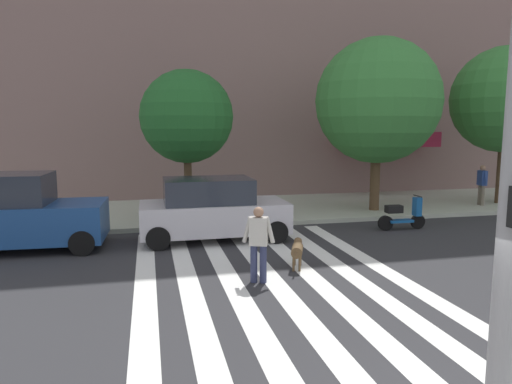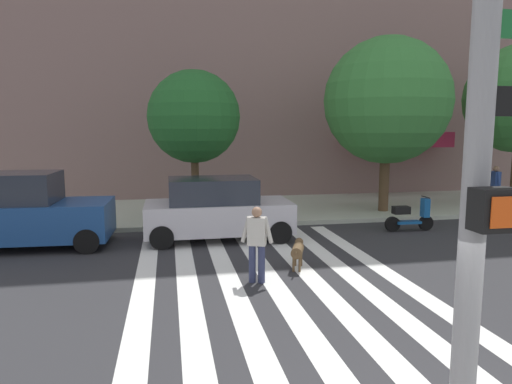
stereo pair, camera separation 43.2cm
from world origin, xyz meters
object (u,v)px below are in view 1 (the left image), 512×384
Objects in this scene: street_tree_further at (505,100)px; parked_car_near_curb at (11,215)px; dog_on_leash at (297,249)px; parked_scooter at (402,215)px; street_tree_nearest at (187,117)px; pedestrian_bystander at (482,183)px; pedestrian_dog_walker at (259,240)px; parked_car_behind_first at (212,209)px; street_tree_middle at (378,101)px.

parked_car_near_curb is at bearing -170.28° from street_tree_further.
street_tree_further reaches higher than dog_on_leash.
street_tree_nearest reaches higher than parked_scooter.
pedestrian_bystander is (11.90, -0.01, -2.58)m from street_tree_nearest.
parked_car_near_curb is 7.13m from pedestrian_dog_walker.
street_tree_nearest is (-0.47, 2.76, 2.76)m from parked_car_behind_first.
street_tree_further reaches higher than pedestrian_bystander.
parked_car_near_curb is 2.92× the size of pedestrian_bystander.
pedestrian_bystander is at bearing 31.36° from dog_on_leash.
parked_scooter is at bearing -23.23° from street_tree_nearest.
street_tree_middle is at bearing 22.38° from parked_car_behind_first.
street_tree_middle is at bearing -0.23° from street_tree_nearest.
street_tree_further is at bearing 16.35° from pedestrian_bystander.
pedestrian_bystander is at bearing -0.05° from street_tree_nearest.
street_tree_middle is 8.75m from dog_on_leash.
pedestrian_bystander is at bearing 0.21° from street_tree_middle.
street_tree_further is 13.30m from dog_on_leash.
parked_scooter is at bearing -151.63° from pedestrian_bystander.
street_tree_nearest is 3.12× the size of pedestrian_dog_walker.
pedestrian_bystander reaches higher than pedestrian_dog_walker.
street_tree_middle reaches higher than dog_on_leash.
dog_on_leash is at bearing 35.61° from pedestrian_dog_walker.
parked_scooter is 1.00× the size of pedestrian_bystander.
street_tree_nearest is at bearing 179.77° from street_tree_middle.
pedestrian_dog_walker is at bearing -84.08° from parked_car_behind_first.
parked_car_near_curb reaches higher than pedestrian_dog_walker.
street_tree_further reaches higher than parked_car_near_curb.
parked_car_near_curb is at bearing 145.06° from pedestrian_dog_walker.
street_tree_further is (6.36, 3.16, 3.95)m from parked_scooter.
parked_car_near_curb is 0.94× the size of street_tree_nearest.
parked_car_near_curb is 7.72m from dog_on_leash.
street_tree_further reaches higher than pedestrian_dog_walker.
street_tree_nearest reaches higher than pedestrian_bystander.
pedestrian_dog_walker is at bearing -145.24° from parked_scooter.
street_tree_nearest is at bearing 108.55° from dog_on_leash.
street_tree_nearest is 7.42m from pedestrian_dog_walker.
street_tree_further reaches higher than street_tree_nearest.
street_tree_middle is (0.47, 2.82, 3.80)m from parked_scooter.
parked_car_behind_first is 7.94m from street_tree_middle.
pedestrian_dog_walker is 1.61× the size of dog_on_leash.
dog_on_leash is (6.98, -3.27, -0.53)m from parked_car_near_curb.
street_tree_nearest is (4.95, 2.76, 2.68)m from parked_car_near_curb.
parked_car_near_curb is 6.27m from street_tree_nearest.
parked_car_behind_first is 6.19m from parked_scooter.
street_tree_middle is at bearing 12.77° from parked_car_near_curb.
pedestrian_dog_walker is at bearing -149.43° from street_tree_further.
pedestrian_dog_walker is at bearing -148.18° from pedestrian_bystander.
street_tree_further is at bearing 3.32° from street_tree_middle.
parked_car_behind_first is at bearing -80.43° from street_tree_nearest.
dog_on_leash is 11.58m from pedestrian_bystander.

